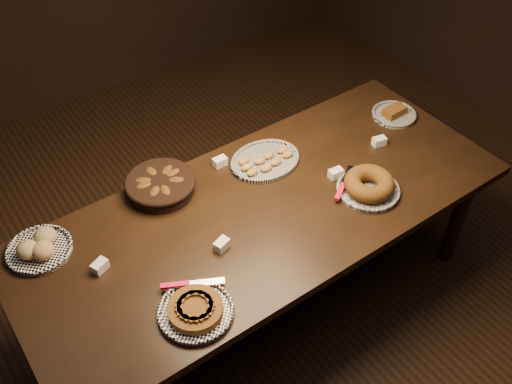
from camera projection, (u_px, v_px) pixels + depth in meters
ground at (264, 300)px, 3.23m from camera, size 5.00×5.00×0.00m
buffet_table at (265, 218)px, 2.76m from camera, size 2.40×1.00×0.75m
apple_tart_plate at (195, 310)px, 2.26m from camera, size 0.34×0.34×0.06m
madeleine_platter at (265, 161)px, 2.93m from camera, size 0.37×0.30×0.04m
bundt_cake_plate at (369, 186)px, 2.76m from camera, size 0.34×0.33×0.10m
croissant_basket at (160, 184)px, 2.75m from camera, size 0.41×0.41×0.09m
bread_roll_plate at (39, 248)px, 2.49m from camera, size 0.29×0.29×0.09m
loaf_plate at (394, 114)px, 3.22m from camera, size 0.25×0.25×0.06m
tent_cards at (258, 193)px, 2.75m from camera, size 1.65×0.53×0.04m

